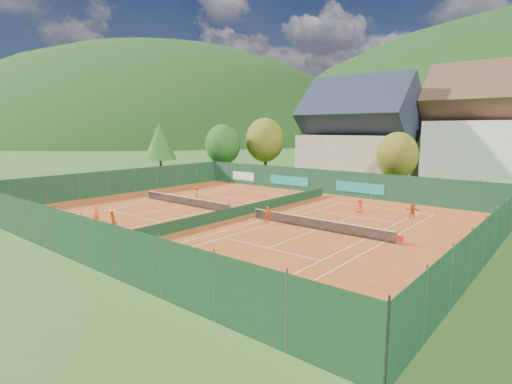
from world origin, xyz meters
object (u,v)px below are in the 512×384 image
at_px(player_right_near, 268,215).
at_px(player_right_far_a, 360,206).
at_px(hotel_block_a, 512,133).
at_px(player_right_far_b, 412,211).
at_px(chalet, 359,138).
at_px(ball_hopper, 232,277).
at_px(player_left_far, 197,193).
at_px(player_left_mid, 112,219).
at_px(player_left_near, 96,214).

distance_m(player_right_near, player_right_far_a, 10.09).
distance_m(hotel_block_a, player_right_far_a, 29.66).
xyz_separation_m(player_right_near, player_right_far_b, (8.66, 10.14, -0.09)).
xyz_separation_m(chalet, ball_hopper, (13.81, -42.89, -6.07)).
distance_m(ball_hopper, player_left_far, 26.02).
height_order(player_left_mid, player_right_far_a, player_right_far_a).
height_order(player_left_mid, player_right_far_b, player_right_far_b).
xyz_separation_m(hotel_block_a, player_right_far_a, (-8.33, -27.66, -6.70)).
bearing_deg(player_left_far, player_right_far_a, -132.00).
height_order(chalet, player_right_near, chalet).
xyz_separation_m(player_left_far, player_right_far_b, (22.07, 6.07, -0.08)).
bearing_deg(player_right_far_b, player_left_far, -3.78).
relative_size(player_left_near, player_left_mid, 1.08).
bearing_deg(hotel_block_a, player_right_far_a, -106.76).
xyz_separation_m(chalet, player_right_near, (6.72, -30.95, -5.85)).
bearing_deg(player_right_far_b, player_left_near, 23.79).
relative_size(ball_hopper, player_right_far_a, 0.59).
xyz_separation_m(player_right_far_a, player_right_far_b, (4.71, 0.86, -0.00)).
bearing_deg(player_right_near, ball_hopper, -103.33).
height_order(player_left_mid, player_left_far, player_left_far).
bearing_deg(player_left_far, ball_hopper, 173.30).
relative_size(hotel_block_a, player_right_far_b, 15.91).
xyz_separation_m(hotel_block_a, ball_hopper, (-5.19, -48.89, -6.83)).
height_order(chalet, player_right_far_a, chalet).
bearing_deg(player_right_far_a, player_right_near, 75.55).
height_order(hotel_block_a, player_right_far_b, hotel_block_a).
height_order(ball_hopper, player_left_mid, player_left_mid).
distance_m(chalet, hotel_block_a, 19.94).
height_order(chalet, ball_hopper, chalet).
bearing_deg(hotel_block_a, player_left_mid, -115.40).
distance_m(player_left_near, player_right_far_b, 27.95).
xyz_separation_m(hotel_block_a, player_left_far, (-25.70, -32.87, -6.62)).
relative_size(hotel_block_a, ball_hopper, 27.00).
bearing_deg(hotel_block_a, player_left_far, -128.02).
relative_size(player_left_mid, player_right_far_b, 0.93).
bearing_deg(ball_hopper, player_left_near, 170.83).
distance_m(player_right_far_a, player_right_far_b, 4.79).
relative_size(ball_hopper, player_left_mid, 0.63).
bearing_deg(player_left_mid, chalet, 97.89).
distance_m(player_left_mid, player_right_far_a, 22.51).
xyz_separation_m(ball_hopper, player_left_near, (-18.89, 3.05, 0.13)).
xyz_separation_m(hotel_block_a, player_right_near, (-12.28, -36.95, -6.61)).
xyz_separation_m(ball_hopper, player_left_mid, (-16.53, 3.14, 0.08)).
xyz_separation_m(player_left_far, player_right_far_a, (17.37, 5.21, -0.08)).
relative_size(chalet, player_left_near, 11.82).
bearing_deg(player_right_far_b, player_right_near, 30.37).
xyz_separation_m(player_left_near, player_left_far, (-1.61, 12.97, 0.07)).
bearing_deg(player_right_far_b, player_left_mid, 27.17).
height_order(player_left_far, player_right_far_a, player_left_far).
bearing_deg(player_left_near, chalet, 39.54).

